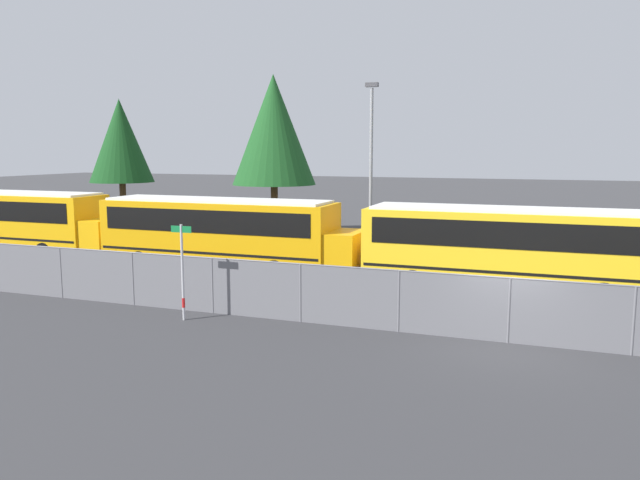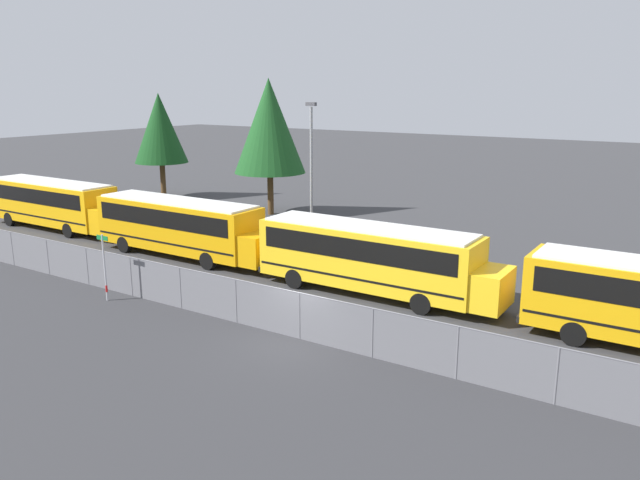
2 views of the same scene
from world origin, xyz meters
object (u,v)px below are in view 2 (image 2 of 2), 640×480
school_bus_0 (54,201)px  school_bus_1 (181,224)px  street_sign (105,266)px  tree_0 (269,126)px  school_bus_2 (372,255)px  tree_1 (160,128)px  light_pole (311,170)px

school_bus_0 → school_bus_1: same height
street_sign → tree_0: 20.57m
school_bus_1 → street_sign: school_bus_1 is taller
school_bus_0 → school_bus_2: 23.92m
street_sign → tree_0: bearing=106.2°
street_sign → tree_1: (-17.45, 19.92, 4.23)m
light_pole → school_bus_1: bearing=-132.4°
school_bus_0 → tree_0: 15.35m
light_pole → tree_1: 21.28m
street_sign → tree_0: (-5.57, 19.21, 4.82)m
school_bus_0 → school_bus_2: bearing=-1.5°
school_bus_1 → tree_1: (-14.95, 12.83, 3.95)m
school_bus_1 → school_bus_2: same height
street_sign → tree_1: 26.82m
school_bus_1 → tree_1: bearing=139.4°
school_bus_2 → light_pole: (-6.88, 5.52, 2.68)m
school_bus_2 → tree_1: tree_1 is taller
tree_0 → school_bus_2: bearing=-39.3°
school_bus_2 → tree_0: size_ratio=1.18×
tree_0 → school_bus_0: bearing=-127.8°
school_bus_2 → school_bus_1: bearing=179.6°
light_pole → school_bus_2: bearing=-38.7°
school_bus_2 → tree_1: size_ratio=1.33×
school_bus_0 → school_bus_2: (23.91, -0.61, 0.00)m
school_bus_2 → light_pole: size_ratio=1.39×
school_bus_1 → light_pole: size_ratio=1.39×
school_bus_2 → tree_0: tree_0 is taller
school_bus_1 → street_sign: bearing=-70.6°
school_bus_2 → light_pole: 9.22m
school_bus_2 → light_pole: light_pole is taller
school_bus_0 → street_sign: (14.56, -7.62, -0.28)m
school_bus_1 → tree_0: size_ratio=1.18×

